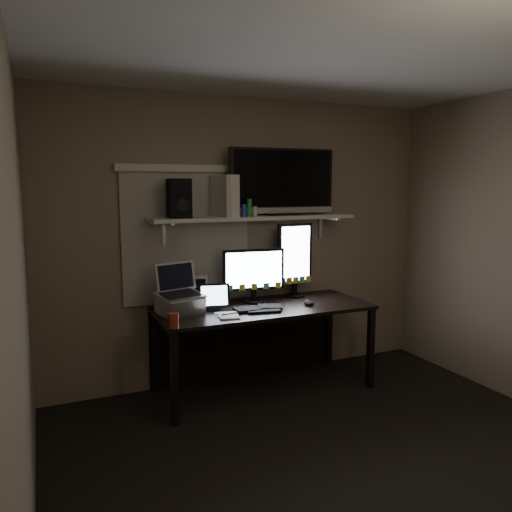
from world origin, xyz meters
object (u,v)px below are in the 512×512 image
monitor_portrait (295,259)px  cup (174,320)px  laptop (180,290)px  mouse (309,303)px  tablet (214,297)px  speaker (179,198)px  desk (258,323)px  keyboard (259,308)px  monitor_landscape (254,275)px  game_console (225,196)px  tv (282,182)px

monitor_portrait → cup: (-1.27, -0.56, -0.29)m
laptop → mouse: bearing=-22.7°
tablet → speaker: 0.84m
monitor_portrait → laptop: bearing=-172.2°
cup → desk: bearing=27.6°
cup → keyboard: bearing=16.8°
monitor_landscape → tablet: (-0.41, -0.12, -0.13)m
tablet → game_console: (0.16, 0.16, 0.81)m
cup → tv: 1.59m
keyboard → game_console: size_ratio=1.19×
keyboard → mouse: size_ratio=3.70×
game_console → monitor_portrait: bearing=-14.4°
mouse → laptop: laptop is taller
desk → mouse: 0.48m
mouse → tv: 1.08m
monitor_portrait → keyboard: bearing=-150.6°
tv → game_console: bearing=-176.8°
monitor_landscape → speaker: (-0.64, 0.03, 0.67)m
keyboard → tablet: tablet is taller
cup → tv: bearing=25.4°
tablet → mouse: bearing=-0.1°
monitor_landscape → tv: tv is taller
mouse → cup: size_ratio=1.04×
monitor_landscape → keyboard: (-0.07, -0.25, -0.23)m
monitor_portrait → mouse: monitor_portrait is taller
monitor_landscape → game_console: game_console is taller
monitor_landscape → monitor_portrait: 0.46m
tv → laptop: bearing=-166.4°
monitor_portrait → cup: 1.42m
tv → speaker: 0.94m
mouse → cup: 1.23m
laptop → game_console: (0.45, 0.19, 0.72)m
cup → speaker: (0.19, 0.51, 0.85)m
monitor_portrait → tablet: size_ratio=2.71×
keyboard → mouse: mouse is taller
desk → monitor_landscape: size_ratio=3.30×
mouse → laptop: 1.10m
tablet → speaker: bearing=158.8°
tablet → laptop: 0.30m
desk → cup: cup is taller
tablet → tv: tv is taller
cup → speaker: bearing=69.3°
desk → game_console: (-0.27, 0.08, 1.10)m
mouse → tv: bearing=97.6°
monitor_portrait → keyboard: 0.68m
monitor_portrait → game_console: (-0.69, -0.04, 0.58)m
monitor_portrait → game_console: 0.90m
tablet → desk: bearing=22.2°
game_console → speaker: 0.39m
speaker → mouse: bearing=-13.3°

